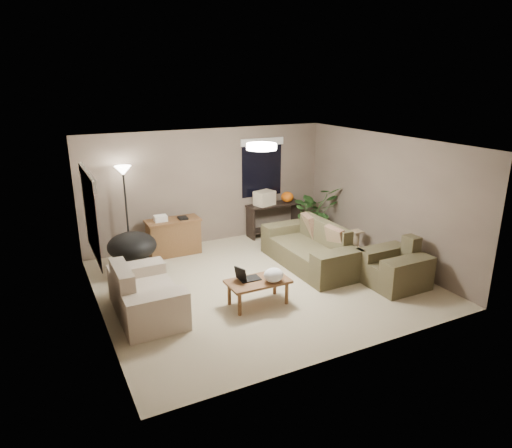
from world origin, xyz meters
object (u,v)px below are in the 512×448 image
desk (174,237)px  floor_lamp (124,182)px  console_table (274,217)px  armchair (394,269)px  coffee_table (258,284)px  main_sofa (310,251)px  loveseat (145,297)px  cat_scratching_post (356,244)px  houseplant (314,217)px  papasan_chair (132,250)px

desk → floor_lamp: bearing=172.2°
console_table → floor_lamp: floor_lamp is taller
armchair → console_table: 3.39m
armchair → coffee_table: (-2.49, 0.42, 0.06)m
main_sofa → loveseat: size_ratio=1.38×
loveseat → desk: size_ratio=1.45×
floor_lamp → cat_scratching_post: 4.85m
armchair → coffee_table: 2.53m
coffee_table → houseplant: bearing=41.9°
main_sofa → console_table: main_sofa is taller
main_sofa → coffee_table: main_sofa is taller
desk → cat_scratching_post: 3.80m
coffee_table → console_table: console_table is taller
armchair → houseplant: (0.19, 2.83, 0.17)m
armchair → papasan_chair: bearing=147.5°
loveseat → main_sofa: bearing=8.4°
cat_scratching_post → coffee_table: bearing=-159.2°
main_sofa → armchair: 1.64m
coffee_table → papasan_chair: size_ratio=1.04×
loveseat → papasan_chair: size_ratio=1.66×
coffee_table → desk: bearing=101.2°
papasan_chair → houseplant: 4.22m
desk → houseplant: size_ratio=0.92×
coffee_table → floor_lamp: floor_lamp is taller
loveseat → coffee_table: size_ratio=1.60×
console_table → papasan_chair: (-3.43, -0.78, 0.03)m
coffee_table → papasan_chair: (-1.53, 2.14, 0.11)m
main_sofa → houseplant: bearing=54.0°
desk → papasan_chair: size_ratio=1.14×
console_table → houseplant: size_ratio=1.09×
main_sofa → papasan_chair: size_ratio=2.28×
floor_lamp → coffee_table: bearing=-63.7°
armchair → floor_lamp: bearing=139.8°
loveseat → papasan_chair: 1.67m
console_table → floor_lamp: (-3.34, -0.03, 1.16)m
armchair → papasan_chair: 4.77m
main_sofa → papasan_chair: (-3.18, 1.15, 0.17)m
loveseat → houseplant: (4.40, 1.92, 0.17)m
desk → papasan_chair: 1.17m
floor_lamp → desk: bearing=-7.8°
main_sofa → cat_scratching_post: (1.19, 0.09, -0.08)m
console_table → cat_scratching_post: console_table is taller
papasan_chair → floor_lamp: size_ratio=0.51×
loveseat → coffee_table: (1.71, -0.49, 0.06)m
coffee_table → console_table: (1.90, 2.92, 0.08)m
main_sofa → armchair: (0.84, -1.41, 0.00)m
loveseat → cat_scratching_post: bearing=7.4°
cat_scratching_post → main_sofa: bearing=-175.6°
loveseat → desk: loveseat is taller
armchair → coffee_table: bearing=170.5°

